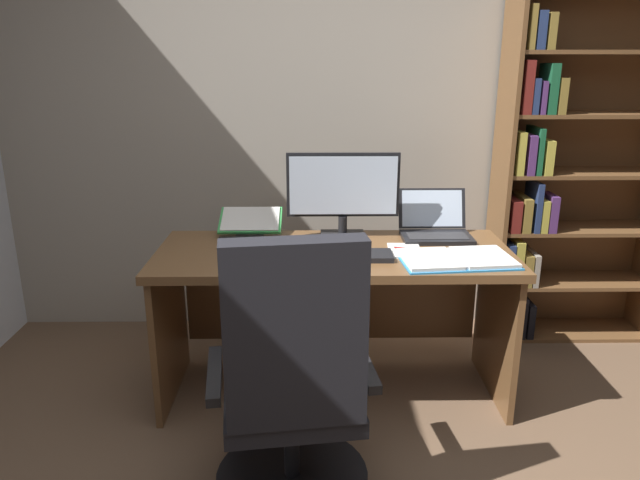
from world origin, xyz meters
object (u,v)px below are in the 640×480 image
object	(u,v)px
reading_stand_with_book	(250,223)
open_binder	(457,259)
desk	(333,285)
laptop	(435,227)
computer_mouse	(280,254)
keyboard	(346,256)
bookshelf	(563,178)
office_chair	(293,395)
pen	(409,249)
notepad	(405,251)
monitor	(343,194)

from	to	relation	value
reading_stand_with_book	open_binder	size ratio (longest dim) A/B	0.61
desk	laptop	bearing A→B (deg)	15.58
computer_mouse	keyboard	bearing A→B (deg)	0.00
laptop	keyboard	distance (m)	0.58
bookshelf	keyboard	bearing A→B (deg)	-148.67
office_chair	keyboard	world-z (taller)	office_chair
desk	bookshelf	bearing A→B (deg)	23.90
pen	computer_mouse	bearing A→B (deg)	-171.40
laptop	pen	bearing A→B (deg)	-124.64
keyboard	computer_mouse	distance (m)	0.30
laptop	notepad	bearing A→B (deg)	-127.70
open_binder	pen	xyz separation A→B (m)	(-0.19, 0.14, 0.00)
keyboard	open_binder	xyz separation A→B (m)	(0.49, -0.05, -0.00)
monitor	desk	bearing A→B (deg)	-109.98
keyboard	open_binder	world-z (taller)	same
monitor	reading_stand_with_book	distance (m)	0.50
bookshelf	notepad	size ratio (longest dim) A/B	9.46
computer_mouse	reading_stand_with_book	world-z (taller)	reading_stand_with_book
monitor	open_binder	distance (m)	0.66
computer_mouse	office_chair	bearing A→B (deg)	-83.55
laptop	reading_stand_with_book	world-z (taller)	laptop
office_chair	desk	bearing A→B (deg)	71.07
laptop	open_binder	xyz separation A→B (m)	(0.02, -0.38, -0.04)
desk	reading_stand_with_book	bearing A→B (deg)	154.73
reading_stand_with_book	open_binder	bearing A→B (deg)	-24.46
bookshelf	notepad	distance (m)	1.23
office_chair	monitor	world-z (taller)	monitor
desk	office_chair	world-z (taller)	office_chair
office_chair	pen	bearing A→B (deg)	47.77
open_binder	notepad	world-z (taller)	open_binder
monitor	keyboard	size ratio (longest dim) A/B	1.33
computer_mouse	reading_stand_with_book	distance (m)	0.43
reading_stand_with_book	desk	bearing A→B (deg)	-25.27
desk	monitor	size ratio (longest dim) A/B	3.00
computer_mouse	reading_stand_with_book	size ratio (longest dim) A/B	0.33
desk	computer_mouse	world-z (taller)	computer_mouse
keyboard	reading_stand_with_book	size ratio (longest dim) A/B	1.32
bookshelf	laptop	world-z (taller)	bookshelf
notepad	laptop	bearing A→B (deg)	52.30
desk	monitor	distance (m)	0.45
laptop	monitor	bearing A→B (deg)	-179.43
computer_mouse	pen	bearing A→B (deg)	8.60
keyboard	reading_stand_with_book	xyz separation A→B (m)	(-0.47, 0.39, 0.05)
office_chair	notepad	world-z (taller)	office_chair
monitor	laptop	bearing A→B (deg)	0.57
keyboard	desk	bearing A→B (deg)	105.06
bookshelf	laptop	distance (m)	0.94
notepad	monitor	bearing A→B (deg)	139.55
office_chair	open_binder	xyz separation A→B (m)	(0.72, 0.61, 0.31)
monitor	pen	bearing A→B (deg)	-38.51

